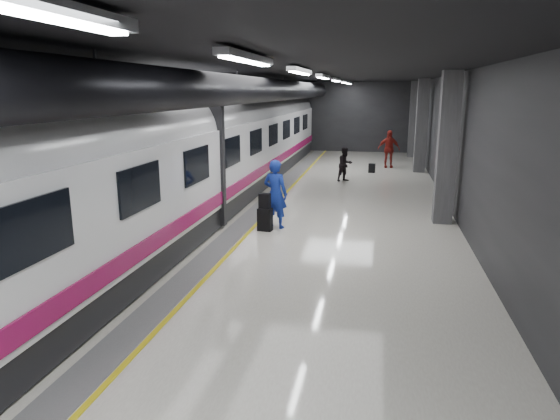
{
  "coord_description": "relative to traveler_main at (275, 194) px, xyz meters",
  "views": [
    {
      "loc": [
        2.58,
        -13.49,
        3.92
      ],
      "look_at": [
        0.39,
        -2.49,
        1.24
      ],
      "focal_mm": 32.0,
      "sensor_mm": 36.0,
      "label": 1
    }
  ],
  "objects": [
    {
      "name": "ground",
      "position": [
        0.32,
        -0.39,
        -1.01
      ],
      "size": [
        40.0,
        40.0,
        0.0
      ],
      "primitive_type": "plane",
      "color": "silver",
      "rests_on": "ground"
    },
    {
      "name": "platform_hall",
      "position": [
        0.03,
        0.57,
        2.53
      ],
      "size": [
        10.02,
        40.02,
        4.51
      ],
      "color": "black",
      "rests_on": "ground"
    },
    {
      "name": "train",
      "position": [
        -2.93,
        -0.39,
        1.06
      ],
      "size": [
        3.05,
        38.0,
        4.05
      ],
      "color": "black",
      "rests_on": "ground"
    },
    {
      "name": "traveler_main",
      "position": [
        0.0,
        0.0,
        0.0
      ],
      "size": [
        0.83,
        0.65,
        2.01
      ],
      "primitive_type": "imported",
      "rotation": [
        0.0,
        0.0,
        2.89
      ],
      "color": "#1627AB",
      "rests_on": "ground"
    },
    {
      "name": "suitcase_main",
      "position": [
        -0.22,
        -0.4,
        -0.68
      ],
      "size": [
        0.43,
        0.3,
        0.66
      ],
      "primitive_type": "cube",
      "rotation": [
        0.0,
        0.0,
        -0.11
      ],
      "color": "black",
      "rests_on": "ground"
    },
    {
      "name": "shoulder_bag",
      "position": [
        -0.24,
        -0.36,
        -0.13
      ],
      "size": [
        0.34,
        0.21,
        0.43
      ],
      "primitive_type": "cube",
      "rotation": [
        0.0,
        0.0,
        -0.12
      ],
      "color": "black",
      "rests_on": "suitcase_main"
    },
    {
      "name": "traveler_far_a",
      "position": [
        1.45,
        8.21,
        -0.25
      ],
      "size": [
        0.93,
        0.92,
        1.52
      ],
      "primitive_type": "imported",
      "rotation": [
        0.0,
        0.0,
        0.73
      ],
      "color": "black",
      "rests_on": "ground"
    },
    {
      "name": "traveler_far_b",
      "position": [
        3.38,
        12.75,
        -0.03
      ],
      "size": [
        1.19,
        0.6,
        1.94
      ],
      "primitive_type": "imported",
      "rotation": [
        0.0,
        0.0,
        0.11
      ],
      "color": "maroon",
      "rests_on": "ground"
    },
    {
      "name": "suitcase_far",
      "position": [
        2.59,
        10.84,
        -0.78
      ],
      "size": [
        0.34,
        0.26,
        0.45
      ],
      "primitive_type": "cube",
      "rotation": [
        0.0,
        0.0,
        -0.22
      ],
      "color": "black",
      "rests_on": "ground"
    }
  ]
}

